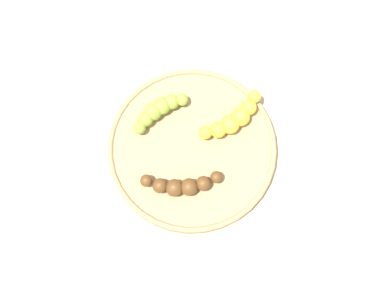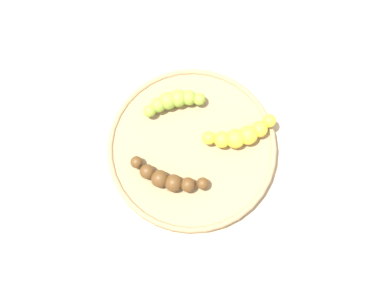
% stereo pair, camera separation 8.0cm
% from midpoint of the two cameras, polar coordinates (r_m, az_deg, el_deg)
% --- Properties ---
extents(ground_plane, '(2.40, 2.40, 0.00)m').
position_cam_midpoint_polar(ground_plane, '(0.83, 2.69, -1.19)').
color(ground_plane, tan).
extents(fruit_bowl, '(0.29, 0.29, 0.02)m').
position_cam_midpoint_polar(fruit_bowl, '(0.82, 2.73, -0.98)').
color(fruit_bowl, '#A08259').
rests_on(fruit_bowl, ground_plane).
extents(banana_overripe, '(0.12, 0.08, 0.03)m').
position_cam_midpoint_polar(banana_overripe, '(0.79, -0.14, -4.71)').
color(banana_overripe, '#593819').
rests_on(banana_overripe, fruit_bowl).
extents(banana_yellow, '(0.07, 0.12, 0.03)m').
position_cam_midpoint_polar(banana_yellow, '(0.81, 8.69, 0.61)').
color(banana_yellow, yellow).
rests_on(banana_yellow, fruit_bowl).
extents(banana_green, '(0.07, 0.10, 0.03)m').
position_cam_midpoint_polar(banana_green, '(0.82, 0.48, 4.73)').
color(banana_green, '#8CAD38').
rests_on(banana_green, fruit_bowl).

